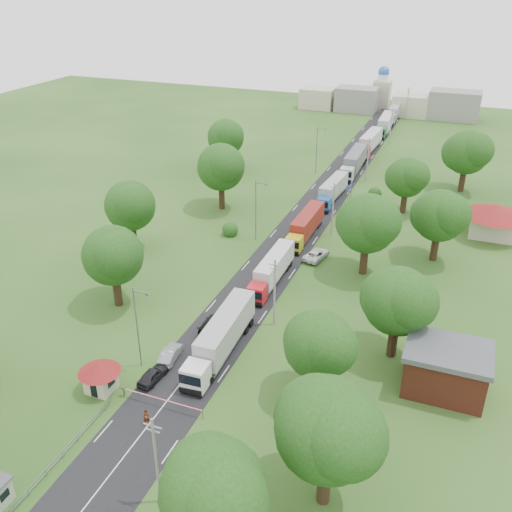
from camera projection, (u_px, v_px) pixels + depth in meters
The scene contains 46 objects.
ground at pixel (253, 289), 78.09m from camera, with size 260.00×260.00×0.00m, color #234818.
road at pixel (297, 232), 94.67m from camera, with size 8.00×200.00×0.04m, color black.
boom_barrier at pixel (150, 397), 57.40m from camera, with size 9.22×0.35×1.18m.
guard_booth at pixel (100, 373), 58.70m from camera, with size 4.40×4.40×3.45m.
guard_rail at pixel (57, 465), 50.69m from camera, with size 0.10×17.00×1.70m, color slate, non-canonical shape.
info_sign at pixel (350, 190), 104.05m from camera, with size 0.12×3.10×4.10m.
pole_0 at pixel (156, 460), 45.16m from camera, with size 1.60×0.24×9.00m.
pole_1 at pixel (275, 292), 68.37m from camera, with size 1.60×0.24×9.00m.
pole_2 at pixel (333, 209), 91.58m from camera, with size 1.60×0.24×9.00m.
pole_3 at pixel (368, 159), 114.79m from camera, with size 1.60×0.24×9.00m.
pole_4 at pixel (391, 126), 138.01m from camera, with size 1.60×0.24×9.00m.
pole_5 at pixel (407, 103), 161.22m from camera, with size 1.60×0.24×9.00m.
lamp_0 at pixel (138, 324), 60.70m from camera, with size 2.03×0.22×10.00m.
lamp_1 at pixel (257, 208), 89.71m from camera, with size 2.03×0.22×10.00m.
lamp_2 at pixel (317, 148), 118.73m from camera, with size 2.03×0.22×10.00m.
tree_0 at pixel (214, 490), 39.55m from camera, with size 8.80×8.80×11.07m.
tree_1 at pixel (328, 428), 43.97m from camera, with size 9.60×9.60×12.05m.
tree_2 at pixel (319, 344), 55.76m from camera, with size 8.00×8.00×10.10m.
tree_3 at pixel (398, 300), 61.84m from camera, with size 8.80×8.80×11.07m.
tree_4 at pixel (368, 223), 78.74m from camera, with size 9.60×9.60×12.05m.
tree_5 at pixel (440, 215), 82.75m from camera, with size 8.80×8.80×11.07m.
tree_6 at pixel (407, 177), 99.37m from camera, with size 8.00×8.00×10.10m.
tree_7 at pixel (467, 152), 108.35m from camera, with size 9.60×9.60×12.05m.
tree_10 at pixel (113, 255), 71.47m from camera, with size 8.80×8.80×11.07m.
tree_11 at pixel (131, 205), 86.17m from camera, with size 8.80×8.80×11.07m.
tree_12 at pixel (221, 167), 100.53m from camera, with size 9.60×9.60×12.05m.
tree_13 at pixel (226, 137), 119.97m from camera, with size 8.80×8.80×11.07m.
house_brick at pixel (446, 369), 58.55m from camera, with size 8.60×6.60×5.20m.
house_cream at pixel (495, 216), 91.62m from camera, with size 10.08×10.08×5.80m.
distant_town at pixel (393, 102), 167.46m from camera, with size 52.00×8.00×8.00m.
church at pixel (382, 90), 174.73m from camera, with size 5.00×5.00×12.30m.
truck_0 at pixel (222, 336), 64.35m from camera, with size 3.16×15.62×4.32m.
truck_1 at pixel (272, 270), 78.91m from camera, with size 2.42×13.61×3.77m.
truck_2 at pixel (306, 225), 92.13m from camera, with size 2.52×14.14×3.92m.
truck_3 at pixel (332, 190), 106.52m from camera, with size 3.02×13.72×3.79m.
truck_4 at pixel (354, 162), 121.01m from camera, with size 2.94×15.76×4.37m.
truck_5 at pixel (370, 142), 134.27m from camera, with size 3.26×15.50×4.28m.
truck_6 at pixel (385, 124), 149.55m from camera, with size 3.09×15.45×4.27m.
truck_7 at pixel (394, 112), 162.53m from camera, with size 2.65×14.04×3.89m.
car_lane_front at pixel (153, 375), 60.71m from camera, with size 1.67×4.15×1.41m, color black.
car_lane_mid at pixel (170, 354), 63.95m from camera, with size 1.51×4.32×1.42m, color gray.
car_lane_rear at pixel (212, 324), 69.39m from camera, with size 1.99×4.89×1.42m, color black.
car_verge_near at pixel (316, 255), 85.82m from camera, with size 2.43×5.27×1.47m, color silver.
car_verge_far at pixel (346, 216), 98.67m from camera, with size 1.84×4.57×1.56m, color #4D4F54.
pedestrian_near at pixel (146, 418), 54.81m from camera, with size 0.61×0.40×1.67m, color gray.
pedestrian_booth at pixel (103, 390), 58.44m from camera, with size 0.78×0.61×1.61m, color gray.
Camera 1 is at (24.76, -62.66, 39.75)m, focal length 40.00 mm.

